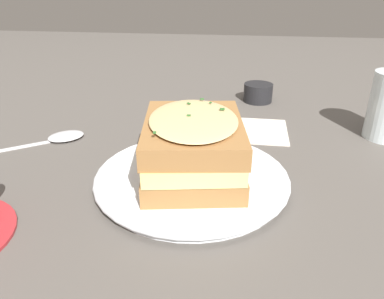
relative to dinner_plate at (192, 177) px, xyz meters
The scene contains 6 objects.
ground_plane 0.03m from the dinner_plate, 94.18° to the left, with size 2.40×2.40×0.00m, color #514C47.
dinner_plate is the anchor object (origin of this frame).
sandwich 0.04m from the dinner_plate, 36.65° to the right, with size 0.18×0.14×0.08m.
spoon 0.25m from the dinner_plate, 64.85° to the left, with size 0.11×0.15×0.01m.
napkin 0.21m from the dinner_plate, 27.01° to the right, with size 0.11×0.09×0.00m, color silver.
condiment_pot 0.36m from the dinner_plate, 15.23° to the right, with size 0.06×0.06×0.04m, color black.
Camera 1 is at (-0.41, -0.08, 0.25)m, focal length 35.00 mm.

